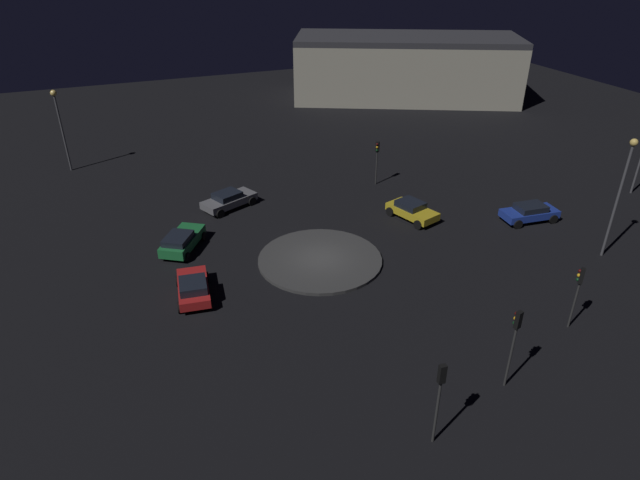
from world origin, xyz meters
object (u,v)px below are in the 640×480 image
(car_blue, at_px, (530,212))
(traffic_light_northeast, at_px, (578,286))
(streetlamp_north_near, at_px, (622,185))
(car_red, at_px, (193,287))
(traffic_light_east, at_px, (515,334))
(traffic_light_northwest, at_px, (377,154))
(car_grey, at_px, (229,200))
(streetlamp_southwest, at_px, (59,117))
(car_green, at_px, (182,241))
(store_building, at_px, (406,68))
(traffic_light_east_near, at_px, (440,388))
(car_yellow, at_px, (412,210))

(car_blue, bearing_deg, traffic_light_northeast, -115.35)
(streetlamp_north_near, bearing_deg, car_red, -101.30)
(traffic_light_east, relative_size, traffic_light_northeast, 1.15)
(traffic_light_northwest, bearing_deg, car_grey, -47.78)
(traffic_light_northeast, relative_size, streetlamp_north_near, 0.46)
(car_grey, xyz_separation_m, traffic_light_east, (24.60, 7.72, 2.40))
(car_red, xyz_separation_m, streetlamp_southwest, (-25.09, -6.85, 4.32))
(car_green, height_order, store_building, store_building)
(store_building, bearing_deg, traffic_light_east_near, 87.30)
(car_red, height_order, traffic_light_east_near, traffic_light_east_near)
(car_red, relative_size, car_grey, 0.87)
(traffic_light_northwest, bearing_deg, streetlamp_north_near, 70.19)
(car_grey, relative_size, car_blue, 1.08)
(traffic_light_east, relative_size, streetlamp_southwest, 0.59)
(car_yellow, xyz_separation_m, car_green, (-1.72, -17.31, -0.00))
(car_grey, height_order, store_building, store_building)
(car_grey, bearing_deg, car_yellow, -53.10)
(car_red, height_order, traffic_light_northeast, traffic_light_northeast)
(streetlamp_southwest, height_order, store_building, store_building)
(car_grey, height_order, car_green, car_green)
(car_blue, distance_m, traffic_light_east, 19.19)
(car_blue, relative_size, traffic_light_east_near, 1.03)
(car_yellow, bearing_deg, car_red, -93.52)
(car_red, height_order, streetlamp_north_near, streetlamp_north_near)
(car_grey, distance_m, car_blue, 23.51)
(car_yellow, relative_size, car_green, 0.98)
(car_red, height_order, car_blue, car_red)
(car_grey, xyz_separation_m, car_green, (5.41, -4.63, 0.00))
(car_grey, relative_size, traffic_light_northwest, 1.23)
(car_grey, height_order, car_blue, car_grey)
(car_yellow, bearing_deg, store_building, 133.93)
(traffic_light_northwest, distance_m, traffic_light_east_near, 28.20)
(car_grey, bearing_deg, car_green, -154.31)
(car_red, relative_size, car_blue, 0.94)
(streetlamp_southwest, xyz_separation_m, store_building, (-11.18, 41.87, -1.04))
(car_blue, xyz_separation_m, traffic_light_east, (13.77, -13.14, 2.40))
(car_green, height_order, streetlamp_southwest, streetlamp_southwest)
(car_red, relative_size, traffic_light_east, 0.95)
(car_red, bearing_deg, traffic_light_east_near, -145.64)
(car_blue, xyz_separation_m, streetlamp_southwest, (-24.40, -32.68, 4.32))
(car_grey, bearing_deg, traffic_light_northwest, -24.01)
(traffic_light_east_near, bearing_deg, traffic_light_east, -68.41)
(car_green, height_order, streetlamp_north_near, streetlamp_north_near)
(car_red, height_order, car_green, same)
(car_grey, bearing_deg, store_building, 15.73)
(streetlamp_north_near, xyz_separation_m, store_building, (-41.66, 8.04, -1.23))
(streetlamp_southwest, bearing_deg, car_red, 15.28)
(car_grey, relative_size, traffic_light_northeast, 1.25)
(car_blue, bearing_deg, car_red, -172.71)
(car_green, xyz_separation_m, car_blue, (5.42, 25.50, -0.01))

